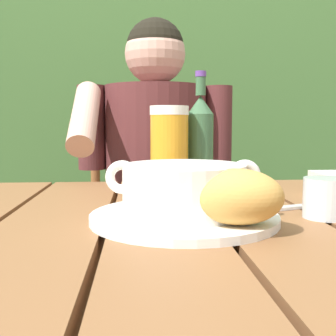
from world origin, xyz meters
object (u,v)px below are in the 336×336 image
Objects in this scene: water_glass_small at (326,198)px; table_knife at (270,209)px; serving_plate at (184,217)px; soup_bowl at (184,188)px; chair_near_diner at (154,236)px; beer_glass at (169,150)px; bread_roll at (237,196)px; person_eating at (155,180)px; beer_bottle at (200,142)px.

table_knife is (-0.07, 0.05, -0.03)m from water_glass_small.
soup_bowl is at bearing 0.00° from serving_plate.
serving_plate is (0.01, -0.88, 0.27)m from chair_near_diner.
table_knife is (0.17, -0.82, 0.27)m from chair_near_diner.
beer_glass reaches higher than table_knife.
serving_plate is at bearing 130.60° from bread_roll.
water_glass_small is 0.09m from table_knife.
chair_near_diner is 0.31m from person_eating.
serving_plate is 1.10× the size of beer_bottle.
beer_bottle is at bearing 111.54° from table_knife.
person_eating is 0.64m from table_knife.
chair_near_diner reaches higher than beer_glass.
chair_near_diner reaches higher than table_knife.
person_eating is 5.23× the size of soup_bowl.
person_eating is 8.41× the size of bread_roll.
bread_roll is at bearing -49.40° from soup_bowl.
beer_glass is (0.01, -0.63, 0.36)m from chair_near_diner.
chair_near_diner reaches higher than serving_plate.
soup_bowl is 1.61× the size of bread_roll.
chair_near_diner is 3.95× the size of beer_bottle.
water_glass_small reaches higher than serving_plate.
beer_bottle is at bearing 76.75° from serving_plate.
serving_plate is at bearing -178.60° from water_glass_small.
beer_bottle is at bearing -82.56° from chair_near_diner.
serving_plate is 0.31m from beer_bottle.
water_glass_small is at bearing -47.08° from beer_glass.
bread_roll is (0.06, -0.07, -0.00)m from soup_bowl.
bread_roll is (0.08, -0.95, 0.32)m from chair_near_diner.
beer_glass is at bearing 132.92° from water_glass_small.
bread_roll is 2.10× the size of water_glass_small.
beer_glass is at bearing 90.82° from soup_bowl.
table_knife is at bearing -74.75° from person_eating.
serving_plate is at bearing -89.18° from beer_glass.
soup_bowl is 0.25m from beer_glass.
person_eating is at bearing 91.31° from soup_bowl.
person_eating is 17.69× the size of water_glass_small.
table_knife is (0.17, -0.62, 0.03)m from person_eating.
serving_plate is 4.10× the size of water_glass_small.
person_eating reaches higher than table_knife.
water_glass_small is at bearing 1.40° from serving_plate.
soup_bowl reaches higher than water_glass_small.
beer_bottle is at bearing 24.53° from beer_glass.
water_glass_small is (0.16, -0.27, -0.08)m from beer_bottle.
beer_glass reaches higher than serving_plate.
table_knife is (0.09, 0.13, -0.05)m from bread_roll.
bread_roll is at bearing -85.50° from chair_near_diner.
chair_near_diner is at bearing 90.82° from beer_glass.
bread_roll is 0.18m from water_glass_small.
beer_bottle is at bearing 76.75° from soup_bowl.
beer_bottle reaches higher than water_glass_small.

